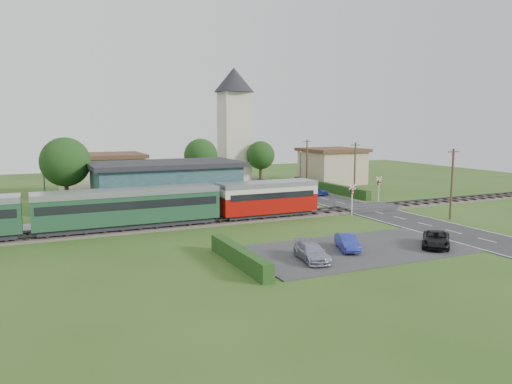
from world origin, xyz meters
name	(u,v)px	position (x,y,z in m)	size (l,w,h in m)	color
ground	(295,220)	(0.00, 0.00, 0.00)	(120.00, 120.00, 0.00)	#2D4C19
railway_track	(286,216)	(0.00, 2.00, 0.11)	(76.00, 3.20, 0.49)	#4C443D
road	(377,212)	(10.00, 0.00, 0.03)	(6.00, 70.00, 0.05)	#28282B
car_park	(356,250)	(-1.50, -12.00, 0.04)	(17.00, 9.00, 0.08)	#333335
crossing_deck	(366,208)	(10.00, 2.00, 0.23)	(6.20, 3.40, 0.45)	#333335
platform	(182,217)	(-10.00, 5.20, 0.23)	(30.00, 3.00, 0.45)	gray
equipment_hut	(97,208)	(-18.00, 5.20, 1.75)	(2.30, 2.30, 2.55)	beige
station_building	(166,186)	(-10.00, 10.99, 2.69)	(16.00, 9.00, 5.30)	#284346
train	(91,209)	(-18.88, 2.00, 2.18)	(43.20, 2.90, 3.40)	#232328
church_tower	(234,118)	(5.00, 28.00, 10.23)	(6.00, 6.00, 17.60)	beige
house_west	(101,175)	(-15.00, 25.00, 2.79)	(10.80, 8.80, 5.50)	tan
house_east	(332,165)	(20.00, 24.00, 2.80)	(8.80, 8.80, 5.50)	tan
hedge_carpark	(240,256)	(-11.00, -12.00, 0.60)	(0.80, 9.00, 1.20)	#193814
hedge_roadside	(328,187)	(14.20, 16.00, 0.60)	(0.80, 18.00, 1.20)	#193814
hedge_station	(157,198)	(-10.00, 15.50, 0.65)	(22.00, 0.80, 1.30)	#193814
tree_a	(65,162)	(-20.00, 14.00, 5.38)	(5.20, 5.20, 8.00)	#332316
tree_b	(201,156)	(-2.00, 23.00, 5.02)	(4.60, 4.60, 7.34)	#332316
tree_c	(261,155)	(8.00, 25.00, 4.65)	(4.20, 4.20, 6.78)	#332316
utility_pole_b	(452,183)	(14.20, -6.00, 3.63)	(1.40, 0.22, 7.00)	#473321
utility_pole_c	(355,169)	(14.20, 10.00, 3.63)	(1.40, 0.22, 7.00)	#473321
utility_pole_d	(307,162)	(14.20, 22.00, 3.63)	(1.40, 0.22, 7.00)	#473321
crossing_signal_near	(352,195)	(6.40, -0.41, 2.14)	(0.84, 0.28, 3.28)	silver
crossing_signal_far	(379,186)	(13.60, 4.39, 2.14)	(0.84, 0.28, 3.28)	silver
streetlamp_west	(44,179)	(-22.00, 20.00, 3.04)	(0.30, 0.30, 5.15)	#3F3F47
streetlamp_east	(301,163)	(16.00, 27.00, 3.04)	(0.30, 0.30, 5.15)	#3F3F47
car_on_road	(316,191)	(10.26, 12.92, 0.62)	(1.35, 3.35, 1.14)	navy
car_park_blue	(347,242)	(-2.21, -11.93, 0.67)	(1.25, 3.59, 1.18)	#25309A
car_park_silver	(312,252)	(-6.14, -13.30, 0.67)	(1.65, 4.07, 1.18)	#9B9FB5
car_park_dark	(436,239)	(4.50, -14.00, 0.67)	(1.95, 4.23, 1.18)	black
pedestrian_near	(249,202)	(-2.66, 5.18, 1.23)	(0.57, 0.37, 1.56)	gray
pedestrian_far	(134,210)	(-14.79, 4.63, 1.39)	(0.91, 0.71, 1.88)	gray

